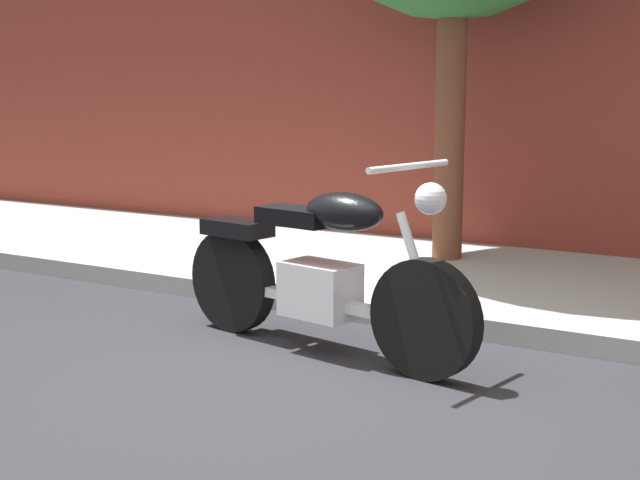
# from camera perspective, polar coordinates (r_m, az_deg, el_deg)

# --- Properties ---
(ground_plane) EXTENTS (60.00, 60.00, 0.00)m
(ground_plane) POSITION_cam_1_polar(r_m,az_deg,el_deg) (4.83, -2.53, -8.97)
(ground_plane) COLOR #28282D
(sidewalk) EXTENTS (24.54, 2.58, 0.14)m
(sidewalk) POSITION_cam_1_polar(r_m,az_deg,el_deg) (7.02, 9.11, -2.60)
(sidewalk) COLOR #A4A4A4
(sidewalk) RESTS_ON ground
(motorcycle) EXTENTS (2.13, 0.77, 1.16)m
(motorcycle) POSITION_cam_1_polar(r_m,az_deg,el_deg) (5.21, 0.02, -2.13)
(motorcycle) COLOR black
(motorcycle) RESTS_ON ground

